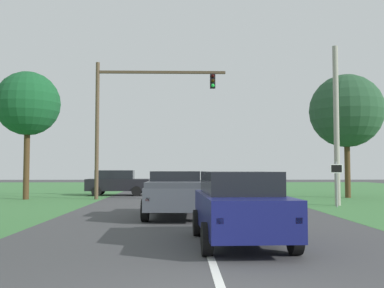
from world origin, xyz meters
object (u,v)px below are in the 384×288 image
Objects in this scene: pickup_truck_lead at (176,193)px; utility_pole_right at (336,125)px; red_suv_near at (240,205)px; oak_tree_right at (346,111)px; keep_moving_sign at (337,178)px; traffic_light at (130,109)px; crossing_suv_far at (117,182)px; extra_tree_1 at (28,104)px.

pickup_truck_lead is 10.27m from utility_pole_right.
oak_tree_right is (9.33, 17.73, 4.69)m from red_suv_near.
oak_tree_right reaches higher than keep_moving_sign.
utility_pole_right is (8.17, 5.35, 3.18)m from pickup_truck_lead.
traffic_light reaches higher than red_suv_near.
crossing_suv_far is (-6.00, 20.68, -0.03)m from red_suv_near.
traffic_light reaches higher than keep_moving_sign.
oak_tree_right is 0.98× the size of utility_pole_right.
traffic_light is (-3.01, 10.37, 4.68)m from pickup_truck_lead.
keep_moving_sign is 0.27× the size of utility_pole_right.
red_suv_near is 13.62m from utility_pole_right.
red_suv_near reaches higher than crossing_suv_far.
traffic_light is at bearing 106.19° from pickup_truck_lead.
pickup_truck_lead is 16.61m from oak_tree_right.
crossing_suv_far is at bearing 169.08° from oak_tree_right.
red_suv_near is at bearing -119.39° from utility_pole_right.
utility_pole_right is at bearing -36.16° from crossing_suv_far.
utility_pole_right is (-2.83, -6.18, -1.53)m from oak_tree_right.
oak_tree_right is at bearing 65.41° from utility_pole_right.
red_suv_near is 1.08× the size of crossing_suv_far.
oak_tree_right is 1.82× the size of crossing_suv_far.
red_suv_near is at bearing -120.13° from keep_moving_sign.
oak_tree_right is 1.02× the size of extra_tree_1.
crossing_suv_far is 15.81m from utility_pole_right.
keep_moving_sign is at bearing -29.30° from traffic_light.
crossing_suv_far is (-4.33, 14.48, -0.01)m from pickup_truck_lead.
pickup_truck_lead is at bearing -133.66° from oak_tree_right.
pickup_truck_lead is 0.65× the size of oak_tree_right.
utility_pole_right is (0.40, 1.02, 2.68)m from keep_moving_sign.
keep_moving_sign is 15.81m from crossing_suv_far.
extra_tree_1 is at bearing -140.65° from crossing_suv_far.
red_suv_near is at bearing -74.24° from traffic_light.
utility_pole_right reaches higher than pickup_truck_lead.
pickup_truck_lead is 0.61× the size of traffic_light.
traffic_light is at bearing -175.30° from oak_tree_right.
extra_tree_1 reaches higher than pickup_truck_lead.
pickup_truck_lead is 11.77m from traffic_light.
pickup_truck_lead is at bearing -73.81° from traffic_light.
extra_tree_1 is at bearing -176.80° from oak_tree_right.
keep_moving_sign is at bearing -40.01° from crossing_suv_far.
traffic_light is 14.06m from oak_tree_right.
pickup_truck_lead is at bearing -73.35° from crossing_suv_far.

